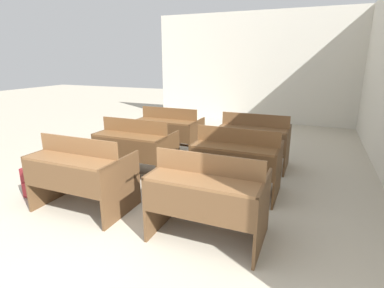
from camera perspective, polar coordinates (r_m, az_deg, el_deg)
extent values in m
cube|color=beige|center=(8.96, 11.42, 13.97)|extent=(5.76, 0.06, 3.05)
cube|color=beige|center=(6.88, 32.44, 13.38)|extent=(0.06, 3.90, 1.50)
cube|color=brown|center=(4.29, -25.25, -5.27)|extent=(0.03, 0.74, 0.71)
cube|color=brown|center=(3.59, -13.26, -8.17)|extent=(0.03, 0.74, 0.71)
cube|color=brown|center=(3.67, -22.41, -2.78)|extent=(1.12, 0.33, 0.03)
cube|color=brown|center=(3.62, -23.84, -6.10)|extent=(1.06, 0.02, 0.32)
cube|color=brown|center=(3.74, -20.94, -0.36)|extent=(1.12, 0.02, 0.21)
cube|color=brown|center=(4.05, -17.82, -4.93)|extent=(1.12, 0.30, 0.03)
cube|color=brown|center=(4.14, -17.52, -8.26)|extent=(1.06, 0.04, 0.04)
cube|color=brown|center=(3.33, -5.78, -9.77)|extent=(0.03, 0.74, 0.71)
cube|color=brown|center=(3.02, 13.29, -13.04)|extent=(0.03, 0.74, 0.71)
cube|color=brown|center=(2.81, 1.95, -7.12)|extent=(1.12, 0.33, 0.03)
cube|color=brown|center=(2.75, 0.74, -11.64)|extent=(1.06, 0.02, 0.32)
cube|color=brown|center=(2.90, 3.06, -3.84)|extent=(1.12, 0.02, 0.21)
cube|color=brown|center=(3.29, 4.53, -9.06)|extent=(1.12, 0.30, 0.03)
cube|color=brown|center=(3.41, 4.43, -12.99)|extent=(1.06, 0.04, 0.04)
cube|color=#54371E|center=(5.08, -15.55, -1.10)|extent=(0.03, 0.74, 0.71)
cube|color=#54371E|center=(4.51, -4.52, -2.71)|extent=(0.03, 0.74, 0.71)
cube|color=brown|center=(4.52, -11.97, 1.51)|extent=(1.12, 0.33, 0.03)
cube|color=#54371E|center=(4.44, -12.97, -1.14)|extent=(1.06, 0.02, 0.32)
cube|color=brown|center=(4.62, -10.96, 3.39)|extent=(1.12, 0.02, 0.21)
cube|color=brown|center=(4.93, -9.03, -0.59)|extent=(1.12, 0.30, 0.03)
cube|color=#54371E|center=(5.01, -8.91, -3.42)|extent=(1.06, 0.04, 0.04)
cube|color=#54371E|center=(4.32, 1.53, -3.51)|extent=(0.03, 0.74, 0.71)
cube|color=#54371E|center=(4.08, 16.01, -5.35)|extent=(0.03, 0.74, 0.71)
cube|color=brown|center=(3.87, 8.02, -0.72)|extent=(1.12, 0.33, 0.03)
cube|color=#54371E|center=(3.78, 7.31, -3.88)|extent=(1.06, 0.02, 0.32)
cube|color=brown|center=(3.99, 8.66, 1.52)|extent=(1.12, 0.02, 0.21)
cube|color=brown|center=(4.35, 9.30, -2.88)|extent=(1.12, 0.30, 0.03)
cube|color=#54371E|center=(4.44, 9.15, -6.03)|extent=(1.06, 0.04, 0.04)
cube|color=#54371E|center=(6.00, -8.76, 1.91)|extent=(0.03, 0.74, 0.71)
cube|color=#54371E|center=(5.53, 0.96, 0.87)|extent=(0.03, 0.74, 0.71)
cube|color=brown|center=(5.49, -5.12, 4.34)|extent=(1.12, 0.33, 0.03)
cube|color=#54371E|center=(5.40, -5.84, 2.22)|extent=(1.06, 0.02, 0.32)
cube|color=brown|center=(5.60, -4.41, 5.84)|extent=(1.12, 0.02, 0.21)
cube|color=brown|center=(5.92, -3.16, 2.38)|extent=(1.12, 0.30, 0.03)
cube|color=#54371E|center=(5.99, -3.13, -0.02)|extent=(1.06, 0.04, 0.04)
cube|color=brown|center=(5.35, 6.01, 0.28)|extent=(0.03, 0.74, 0.71)
cube|color=brown|center=(5.17, 17.66, -0.99)|extent=(0.03, 0.74, 0.71)
cube|color=brown|center=(4.96, 11.49, 2.81)|extent=(1.12, 0.33, 0.03)
cube|color=brown|center=(4.85, 11.01, 0.42)|extent=(1.06, 0.02, 0.32)
cube|color=brown|center=(5.08, 11.92, 4.48)|extent=(1.12, 0.02, 0.21)
cube|color=brown|center=(5.43, 12.22, 0.77)|extent=(1.12, 0.30, 0.03)
cube|color=brown|center=(5.50, 12.06, -1.82)|extent=(1.06, 0.04, 0.04)
cube|color=maroon|center=(4.55, -27.81, -6.45)|extent=(0.26, 0.20, 0.41)
cube|color=maroon|center=(4.51, -28.76, -7.76)|extent=(0.18, 0.02, 0.18)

